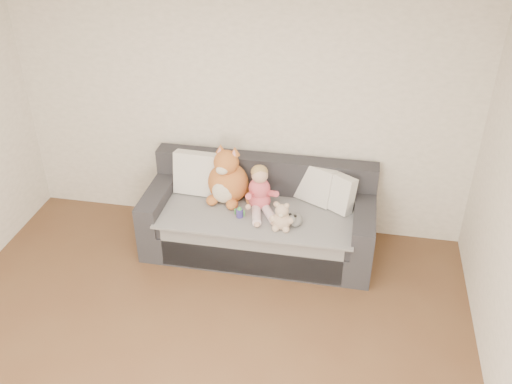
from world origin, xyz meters
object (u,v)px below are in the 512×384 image
(sofa, at_px, (260,220))
(teddy_bear, at_px, (282,218))
(toddler, at_px, (260,192))
(sippy_cup, at_px, (240,212))
(plush_cat, at_px, (228,180))

(sofa, bearing_deg, teddy_bear, -51.42)
(toddler, height_order, sippy_cup, toddler)
(teddy_bear, bearing_deg, plush_cat, 146.37)
(toddler, distance_m, teddy_bear, 0.38)
(sofa, bearing_deg, toddler, -74.92)
(plush_cat, relative_size, teddy_bear, 2.18)
(plush_cat, distance_m, teddy_bear, 0.72)
(sofa, bearing_deg, sippy_cup, -124.54)
(toddler, xyz_separation_m, sippy_cup, (-0.16, -0.17, -0.13))
(sippy_cup, bearing_deg, teddy_bear, -14.94)
(teddy_bear, height_order, sippy_cup, teddy_bear)
(plush_cat, distance_m, sippy_cup, 0.37)
(toddler, relative_size, sippy_cup, 3.99)
(plush_cat, xyz_separation_m, teddy_bear, (0.59, -0.39, -0.11))
(toddler, bearing_deg, sippy_cup, -154.27)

